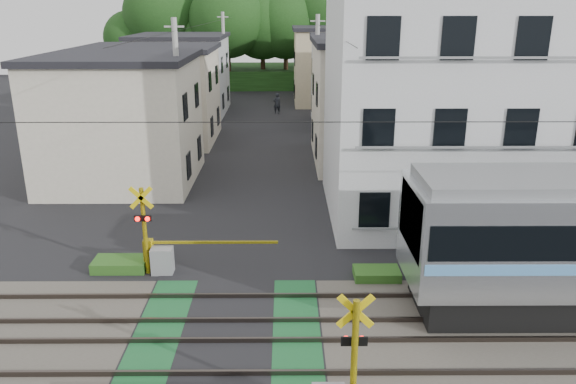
{
  "coord_description": "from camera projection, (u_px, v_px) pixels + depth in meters",
  "views": [
    {
      "loc": [
        1.58,
        -13.4,
        8.54
      ],
      "look_at": [
        1.69,
        5.0,
        2.38
      ],
      "focal_mm": 35.0,
      "sensor_mm": 36.0,
      "label": 1
    }
  ],
  "objects": [
    {
      "name": "ground",
      "position": [
        227.0,
        332.0,
        15.41
      ],
      "size": [
        120.0,
        120.0,
        0.0
      ],
      "primitive_type": "plane",
      "color": "black"
    },
    {
      "name": "houses_row",
      "position": [
        265.0,
        85.0,
        38.96
      ],
      "size": [
        22.07,
        31.35,
        6.8
      ],
      "color": "beige",
      "rests_on": "ground"
    },
    {
      "name": "tree_hill",
      "position": [
        273.0,
        31.0,
        59.29
      ],
      "size": [
        40.0,
        13.15,
        11.59
      ],
      "color": "#1B4015",
      "rests_on": "ground"
    },
    {
      "name": "pedestrian",
      "position": [
        277.0,
        104.0,
        45.84
      ],
      "size": [
        0.7,
        0.54,
        1.71
      ],
      "primitive_type": "imported",
      "rotation": [
        0.0,
        0.0,
        3.37
      ],
      "color": "#24272D",
      "rests_on": "ground"
    },
    {
      "name": "track_bed",
      "position": [
        227.0,
        331.0,
        15.39
      ],
      "size": [
        120.0,
        120.0,
        0.14
      ],
      "color": "#47423A",
      "rests_on": "ground"
    },
    {
      "name": "apartment_block",
      "position": [
        453.0,
        104.0,
        22.98
      ],
      "size": [
        10.2,
        8.36,
        9.3
      ],
      "color": "silver",
      "rests_on": "ground"
    },
    {
      "name": "utility_poles",
      "position": [
        243.0,
        78.0,
        35.92
      ],
      "size": [
        7.9,
        42.0,
        8.0
      ],
      "color": "#A5A5A0",
      "rests_on": "ground"
    },
    {
      "name": "weed_patches",
      "position": [
        291.0,
        328.0,
        15.27
      ],
      "size": [
        10.25,
        8.8,
        0.4
      ],
      "color": "#2D5E1E",
      "rests_on": "ground"
    },
    {
      "name": "crossing_signal_far",
      "position": [
        160.0,
        253.0,
        18.63
      ],
      "size": [
        4.74,
        0.65,
        3.09
      ],
      "color": "yellow",
      "rests_on": "ground"
    },
    {
      "name": "catenary",
      "position": [
        458.0,
        205.0,
        14.3
      ],
      "size": [
        60.0,
        5.04,
        7.0
      ],
      "color": "#2D2D33",
      "rests_on": "ground"
    }
  ]
}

